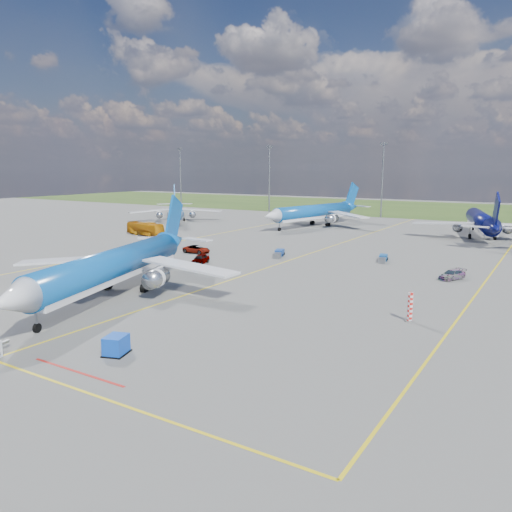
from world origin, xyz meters
The scene contains 16 objects.
ground centered at (0.00, 0.00, 0.00)m, with size 400.00×400.00×0.00m, color #565653.
grass_strip centered at (0.00, 150.00, 0.00)m, with size 400.00×80.00×0.01m, color #2D4719.
taxiway_lines centered at (0.17, 27.70, 0.01)m, with size 60.25×160.00×0.02m.
floodlight_masts centered at (10.00, 110.00, 12.56)m, with size 202.20×0.50×22.70m.
warning_post centered at (26.00, 8.00, 1.50)m, with size 0.50×0.50×3.00m, color red.
bg_jet_nw centered at (-55.15, 66.60, 0.00)m, with size 28.35×37.21×9.74m, color #0B4F9D, non-canonical shape.
bg_jet_nnw centered at (-17.53, 77.69, 0.00)m, with size 31.45×41.28×10.81m, color #0B4F9D, non-canonical shape.
bg_jet_n centered at (22.93, 77.82, 0.00)m, with size 30.65×40.23×10.54m, color #070A3F, non-canonical shape.
main_airliner centered at (-6.89, -0.64, 0.00)m, with size 31.69×41.59×10.89m, color #0B4F9D, non-canonical shape.
uld_container centered at (7.69, -13.82, 0.79)m, with size 1.58×1.98×1.58m, color blue.
apron_bus centered at (-42.75, 41.53, 1.49)m, with size 2.51×10.72×2.99m, color #C6790B.
service_car_a centered at (-10.80, 21.01, 0.76)m, with size 1.78×4.44×1.51m, color #999999.
service_car_b centered at (-17.58, 28.59, 0.71)m, with size 2.37×5.13×1.43m, color #999999.
service_car_c centered at (25.85, 30.43, 0.66)m, with size 1.86×4.57×1.33m, color #999999.
baggage_tug_w centered at (13.48, 38.57, 0.46)m, with size 2.09×4.51×0.98m.
baggage_tug_c centered at (-3.34, 33.48, 0.50)m, with size 2.74×4.89×1.06m.
Camera 1 is at (38.28, -41.15, 15.30)m, focal length 35.00 mm.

